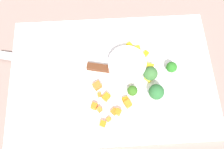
% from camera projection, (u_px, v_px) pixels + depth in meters
% --- Properties ---
extents(ground_plane, '(4.00, 4.00, 0.00)m').
position_uv_depth(ground_plane, '(112.00, 78.00, 0.68)').
color(ground_plane, gray).
extents(cutting_board, '(0.53, 0.36, 0.01)m').
position_uv_depth(cutting_board, '(112.00, 77.00, 0.68)').
color(cutting_board, white).
rests_on(cutting_board, ground_plane).
extents(prep_bowl, '(0.10, 0.10, 0.04)m').
position_uv_depth(prep_bowl, '(127.00, 65.00, 0.66)').
color(prep_bowl, white).
rests_on(prep_bowl, cutting_board).
extents(chef_knife, '(0.31, 0.08, 0.02)m').
position_uv_depth(chef_knife, '(73.00, 64.00, 0.68)').
color(chef_knife, silver).
rests_on(chef_knife, cutting_board).
extents(carrot_dice_0, '(0.02, 0.02, 0.01)m').
position_uv_depth(carrot_dice_0, '(113.00, 112.00, 0.63)').
color(carrot_dice_0, orange).
rests_on(carrot_dice_0, cutting_board).
extents(carrot_dice_1, '(0.02, 0.02, 0.01)m').
position_uv_depth(carrot_dice_1, '(99.00, 110.00, 0.63)').
color(carrot_dice_1, orange).
rests_on(carrot_dice_1, cutting_board).
extents(carrot_dice_2, '(0.03, 0.03, 0.02)m').
position_uv_depth(carrot_dice_2, '(97.00, 86.00, 0.65)').
color(carrot_dice_2, orange).
rests_on(carrot_dice_2, cutting_board).
extents(carrot_dice_3, '(0.02, 0.02, 0.01)m').
position_uv_depth(carrot_dice_3, '(128.00, 104.00, 0.63)').
color(carrot_dice_3, orange).
rests_on(carrot_dice_3, cutting_board).
extents(carrot_dice_4, '(0.02, 0.02, 0.02)m').
position_uv_depth(carrot_dice_4, '(118.00, 112.00, 0.63)').
color(carrot_dice_4, orange).
rests_on(carrot_dice_4, cutting_board).
extents(carrot_dice_5, '(0.02, 0.02, 0.01)m').
position_uv_depth(carrot_dice_5, '(125.00, 99.00, 0.64)').
color(carrot_dice_5, orange).
rests_on(carrot_dice_5, cutting_board).
extents(carrot_dice_6, '(0.01, 0.01, 0.01)m').
position_uv_depth(carrot_dice_6, '(99.00, 95.00, 0.65)').
color(carrot_dice_6, orange).
rests_on(carrot_dice_6, cutting_board).
extents(carrot_dice_7, '(0.02, 0.02, 0.01)m').
position_uv_depth(carrot_dice_7, '(106.00, 97.00, 0.64)').
color(carrot_dice_7, orange).
rests_on(carrot_dice_7, cutting_board).
extents(carrot_dice_8, '(0.02, 0.02, 0.01)m').
position_uv_depth(carrot_dice_8, '(103.00, 124.00, 0.62)').
color(carrot_dice_8, orange).
rests_on(carrot_dice_8, cutting_board).
extents(carrot_dice_9, '(0.01, 0.01, 0.01)m').
position_uv_depth(carrot_dice_9, '(109.00, 119.00, 0.62)').
color(carrot_dice_9, orange).
rests_on(carrot_dice_9, cutting_board).
extents(carrot_dice_10, '(0.02, 0.02, 0.01)m').
position_uv_depth(carrot_dice_10, '(94.00, 106.00, 0.63)').
color(carrot_dice_10, orange).
rests_on(carrot_dice_10, cutting_board).
extents(pepper_dice_0, '(0.02, 0.01, 0.01)m').
position_uv_depth(pepper_dice_0, '(137.00, 48.00, 0.70)').
color(pepper_dice_0, yellow).
rests_on(pepper_dice_0, cutting_board).
extents(pepper_dice_1, '(0.02, 0.02, 0.01)m').
position_uv_depth(pepper_dice_1, '(146.00, 54.00, 0.69)').
color(pepper_dice_1, yellow).
rests_on(pepper_dice_1, cutting_board).
extents(pepper_dice_2, '(0.02, 0.03, 0.02)m').
position_uv_depth(pepper_dice_2, '(149.00, 69.00, 0.67)').
color(pepper_dice_2, yellow).
rests_on(pepper_dice_2, cutting_board).
extents(pepper_dice_3, '(0.02, 0.02, 0.01)m').
position_uv_depth(pepper_dice_3, '(129.00, 46.00, 0.70)').
color(pepper_dice_3, yellow).
rests_on(pepper_dice_3, cutting_board).
extents(pepper_dice_4, '(0.02, 0.02, 0.01)m').
position_uv_depth(pepper_dice_4, '(148.00, 78.00, 0.66)').
color(pepper_dice_4, yellow).
rests_on(pepper_dice_4, cutting_board).
extents(broccoli_floret_0, '(0.04, 0.04, 0.04)m').
position_uv_depth(broccoli_floret_0, '(150.00, 74.00, 0.65)').
color(broccoli_floret_0, '#91AA66').
rests_on(broccoli_floret_0, cutting_board).
extents(broccoli_floret_1, '(0.04, 0.04, 0.05)m').
position_uv_depth(broccoli_floret_1, '(156.00, 92.00, 0.63)').
color(broccoli_floret_1, '#85B36B').
rests_on(broccoli_floret_1, cutting_board).
extents(broccoli_floret_2, '(0.03, 0.03, 0.04)m').
position_uv_depth(broccoli_floret_2, '(172.00, 67.00, 0.66)').
color(broccoli_floret_2, '#88B76B').
rests_on(broccoli_floret_2, cutting_board).
extents(broccoli_floret_3, '(0.03, 0.03, 0.03)m').
position_uv_depth(broccoli_floret_3, '(132.00, 91.00, 0.63)').
color(broccoli_floret_3, '#80BC5E').
rests_on(broccoli_floret_3, cutting_board).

